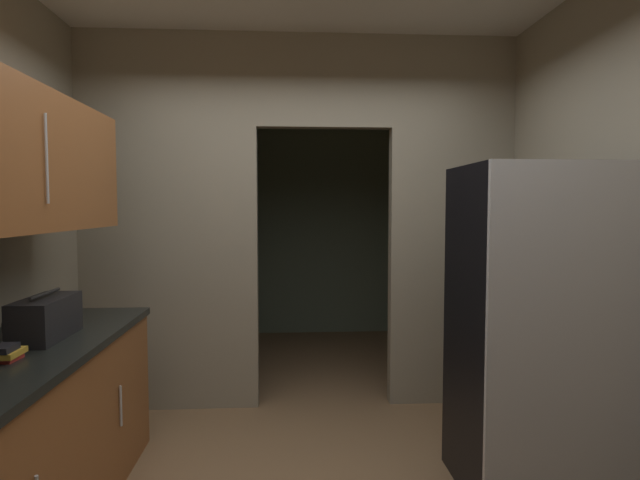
% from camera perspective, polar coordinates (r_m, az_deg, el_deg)
% --- Properties ---
extents(kitchen_partition, '(3.28, 0.12, 2.82)m').
position_cam_1_polar(kitchen_partition, '(3.99, -3.02, 3.36)').
color(kitchen_partition, gray).
rests_on(kitchen_partition, ground).
extents(adjoining_room_shell, '(3.28, 2.42, 2.82)m').
position_cam_1_polar(adjoining_room_shell, '(5.66, -2.61, 2.36)').
color(adjoining_room_shell, slate).
rests_on(adjoining_room_shell, ground).
extents(refrigerator, '(0.83, 0.71, 1.75)m').
position_cam_1_polar(refrigerator, '(3.08, 22.73, -8.97)').
color(refrigerator, black).
rests_on(refrigerator, ground).
extents(lower_cabinet_run, '(0.65, 2.14, 0.88)m').
position_cam_1_polar(lower_cabinet_run, '(2.85, -30.37, -19.33)').
color(lower_cabinet_run, brown).
rests_on(lower_cabinet_run, ground).
extents(upper_cabinet_counterside, '(0.36, 1.92, 0.64)m').
position_cam_1_polar(upper_cabinet_counterside, '(2.64, -31.27, 7.61)').
color(upper_cabinet_counterside, brown).
extents(boombox, '(0.20, 0.43, 0.23)m').
position_cam_1_polar(boombox, '(2.92, -27.74, -7.54)').
color(boombox, black).
rests_on(boombox, lower_cabinet_run).
extents(book_stack, '(0.12, 0.15, 0.07)m').
position_cam_1_polar(book_stack, '(2.61, -31.21, -10.47)').
color(book_stack, red).
rests_on(book_stack, lower_cabinet_run).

